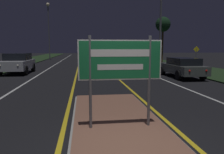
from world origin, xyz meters
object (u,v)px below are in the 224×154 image
(streetlight_left_far, at_px, (49,22))
(highway_sign, at_px, (120,64))
(car_receding_0, at_px, (182,67))
(car_approaching_0, at_px, (18,63))
(car_receding_1, at_px, (110,59))
(warning_sign, at_px, (196,55))

(streetlight_left_far, bearing_deg, highway_sign, -78.89)
(car_receding_0, distance_m, car_approaching_0, 12.44)
(car_receding_0, bearing_deg, car_approaching_0, 161.98)
(car_approaching_0, bearing_deg, car_receding_0, -18.02)
(car_receding_0, xyz_separation_m, car_receding_1, (-3.52, 11.24, 0.05))
(streetlight_left_far, height_order, car_receding_0, streetlight_left_far)
(car_receding_1, xyz_separation_m, car_approaching_0, (-8.31, -7.39, 0.08))
(highway_sign, distance_m, car_receding_1, 20.43)
(car_receding_0, xyz_separation_m, warning_sign, (3.77, 5.07, 0.63))
(car_receding_0, distance_m, car_receding_1, 11.77)
(highway_sign, distance_m, car_approaching_0, 14.23)
(streetlight_left_far, relative_size, car_receding_1, 1.89)
(streetlight_left_far, xyz_separation_m, warning_sign, (15.89, -17.91, -4.80))
(streetlight_left_far, height_order, car_receding_1, streetlight_left_far)
(highway_sign, relative_size, car_approaching_0, 0.54)
(streetlight_left_far, bearing_deg, warning_sign, -48.41)
(car_approaching_0, height_order, warning_sign, warning_sign)
(highway_sign, distance_m, streetlight_left_far, 32.94)
(car_receding_0, bearing_deg, car_receding_1, 107.38)
(car_receding_0, relative_size, car_approaching_0, 1.10)
(car_receding_1, bearing_deg, car_approaching_0, -138.37)
(streetlight_left_far, height_order, car_approaching_0, streetlight_left_far)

